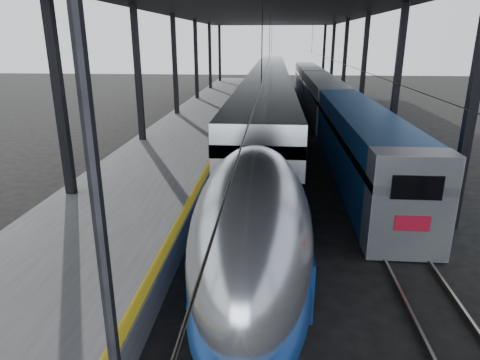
# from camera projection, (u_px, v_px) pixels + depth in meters

# --- Properties ---
(ground) EXTENTS (160.00, 160.00, 0.00)m
(ground) POSITION_uv_depth(u_px,v_px,m) (187.00, 285.00, 12.89)
(ground) COLOR black
(ground) RESTS_ON ground
(platform) EXTENTS (6.00, 80.00, 1.00)m
(platform) POSITION_uv_depth(u_px,v_px,m) (193.00, 131.00, 31.92)
(platform) COLOR #4C4C4F
(platform) RESTS_ON ground
(yellow_strip) EXTENTS (0.30, 80.00, 0.01)m
(yellow_strip) POSITION_uv_depth(u_px,v_px,m) (230.00, 125.00, 31.55)
(yellow_strip) COLOR gold
(yellow_strip) RESTS_ON platform
(rails) EXTENTS (6.52, 80.00, 0.16)m
(rails) POSITION_uv_depth(u_px,v_px,m) (301.00, 139.00, 31.45)
(rails) COLOR slate
(rails) RESTS_ON ground
(canopy) EXTENTS (18.00, 75.00, 9.47)m
(canopy) POSITION_uv_depth(u_px,v_px,m) (268.00, 7.00, 28.81)
(canopy) COLOR black
(canopy) RESTS_ON ground
(tgv_train) EXTENTS (3.18, 65.20, 4.56)m
(tgv_train) POSITION_uv_depth(u_px,v_px,m) (269.00, 99.00, 37.14)
(tgv_train) COLOR #B3B5BA
(tgv_train) RESTS_ON ground
(second_train) EXTENTS (2.66, 56.05, 3.67)m
(second_train) POSITION_uv_depth(u_px,v_px,m) (323.00, 98.00, 39.40)
(second_train) COLOR navy
(second_train) RESTS_ON ground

